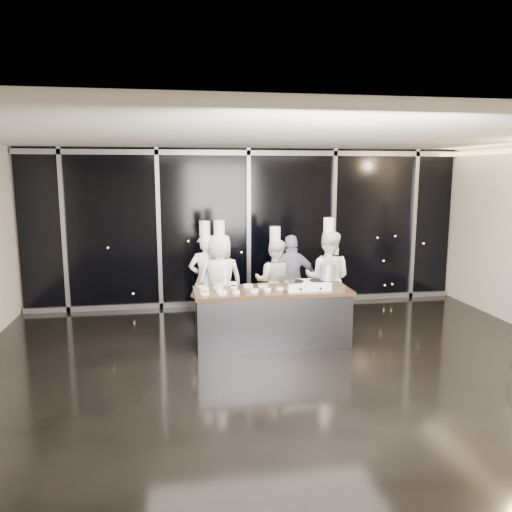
{
  "coord_description": "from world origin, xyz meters",
  "views": [
    {
      "loc": [
        -1.51,
        -6.62,
        2.72
      ],
      "look_at": [
        -0.21,
        1.2,
        1.38
      ],
      "focal_mm": 35.0,
      "sensor_mm": 36.0,
      "label": 1
    }
  ],
  "objects_px": {
    "stove": "(307,285)",
    "stock_pot": "(328,272)",
    "chef_far_left": "(205,278)",
    "chef_center": "(275,281)",
    "demo_counter": "(272,316)",
    "chef_right": "(328,278)",
    "frying_pan": "(285,280)",
    "guest": "(292,279)",
    "chef_left": "(220,280)"
  },
  "relations": [
    {
      "from": "chef_center",
      "to": "chef_left",
      "type": "bearing_deg",
      "value": 24.13
    },
    {
      "from": "demo_counter",
      "to": "chef_right",
      "type": "xyz_separation_m",
      "value": [
        1.17,
        0.82,
        0.41
      ]
    },
    {
      "from": "chef_center",
      "to": "chef_right",
      "type": "relative_size",
      "value": 0.91
    },
    {
      "from": "chef_far_left",
      "to": "stock_pot",
      "type": "bearing_deg",
      "value": 132.98
    },
    {
      "from": "demo_counter",
      "to": "guest",
      "type": "distance_m",
      "value": 1.25
    },
    {
      "from": "stock_pot",
      "to": "chef_left",
      "type": "bearing_deg",
      "value": 144.33
    },
    {
      "from": "demo_counter",
      "to": "frying_pan",
      "type": "distance_m",
      "value": 0.65
    },
    {
      "from": "stove",
      "to": "chef_far_left",
      "type": "height_order",
      "value": "chef_far_left"
    },
    {
      "from": "chef_left",
      "to": "chef_right",
      "type": "distance_m",
      "value": 1.91
    },
    {
      "from": "chef_right",
      "to": "chef_far_left",
      "type": "bearing_deg",
      "value": 13.78
    },
    {
      "from": "stove",
      "to": "frying_pan",
      "type": "bearing_deg",
      "value": -178.82
    },
    {
      "from": "frying_pan",
      "to": "guest",
      "type": "xyz_separation_m",
      "value": [
        0.38,
        1.14,
        -0.26
      ]
    },
    {
      "from": "stove",
      "to": "frying_pan",
      "type": "xyz_separation_m",
      "value": [
        -0.35,
        -0.01,
        0.1
      ]
    },
    {
      "from": "stove",
      "to": "chef_left",
      "type": "bearing_deg",
      "value": 136.74
    },
    {
      "from": "stock_pot",
      "to": "chef_right",
      "type": "distance_m",
      "value": 1.0
    },
    {
      "from": "stock_pot",
      "to": "chef_center",
      "type": "relative_size",
      "value": 0.14
    },
    {
      "from": "demo_counter",
      "to": "chef_left",
      "type": "distance_m",
      "value": 1.35
    },
    {
      "from": "chef_left",
      "to": "chef_right",
      "type": "height_order",
      "value": "chef_right"
    },
    {
      "from": "stove",
      "to": "chef_right",
      "type": "xyz_separation_m",
      "value": [
        0.63,
        0.89,
        -0.1
      ]
    },
    {
      "from": "chef_far_left",
      "to": "frying_pan",
      "type": "bearing_deg",
      "value": 119.81
    },
    {
      "from": "guest",
      "to": "stove",
      "type": "bearing_deg",
      "value": 90.11
    },
    {
      "from": "stove",
      "to": "chef_left",
      "type": "relative_size",
      "value": 0.37
    },
    {
      "from": "stove",
      "to": "stock_pot",
      "type": "distance_m",
      "value": 0.39
    },
    {
      "from": "frying_pan",
      "to": "stock_pot",
      "type": "xyz_separation_m",
      "value": [
        0.68,
        0.01,
        0.1
      ]
    },
    {
      "from": "frying_pan",
      "to": "stock_pot",
      "type": "distance_m",
      "value": 0.69
    },
    {
      "from": "chef_left",
      "to": "guest",
      "type": "relative_size",
      "value": 1.18
    },
    {
      "from": "demo_counter",
      "to": "chef_left",
      "type": "height_order",
      "value": "chef_left"
    },
    {
      "from": "frying_pan",
      "to": "chef_right",
      "type": "height_order",
      "value": "chef_right"
    },
    {
      "from": "demo_counter",
      "to": "chef_far_left",
      "type": "relative_size",
      "value": 1.31
    },
    {
      "from": "demo_counter",
      "to": "stock_pot",
      "type": "relative_size",
      "value": 10.01
    },
    {
      "from": "chef_far_left",
      "to": "chef_center",
      "type": "height_order",
      "value": "chef_far_left"
    },
    {
      "from": "chef_left",
      "to": "chef_right",
      "type": "relative_size",
      "value": 0.98
    },
    {
      "from": "chef_far_left",
      "to": "demo_counter",
      "type": "bearing_deg",
      "value": 116.73
    },
    {
      "from": "demo_counter",
      "to": "stock_pot",
      "type": "height_order",
      "value": "stock_pot"
    },
    {
      "from": "stove",
      "to": "chef_center",
      "type": "bearing_deg",
      "value": 101.41
    },
    {
      "from": "guest",
      "to": "frying_pan",
      "type": "bearing_deg",
      "value": 73.32
    },
    {
      "from": "demo_counter",
      "to": "chef_right",
      "type": "bearing_deg",
      "value": 35.17
    },
    {
      "from": "demo_counter",
      "to": "stove",
      "type": "distance_m",
      "value": 0.75
    },
    {
      "from": "stove",
      "to": "frying_pan",
      "type": "height_order",
      "value": "frying_pan"
    },
    {
      "from": "stock_pot",
      "to": "chef_left",
      "type": "xyz_separation_m",
      "value": [
        -1.6,
        1.15,
        -0.31
      ]
    },
    {
      "from": "frying_pan",
      "to": "chef_far_left",
      "type": "bearing_deg",
      "value": 130.18
    },
    {
      "from": "stock_pot",
      "to": "chef_left",
      "type": "height_order",
      "value": "chef_left"
    },
    {
      "from": "frying_pan",
      "to": "chef_right",
      "type": "relative_size",
      "value": 0.27
    },
    {
      "from": "stove",
      "to": "chef_center",
      "type": "height_order",
      "value": "chef_center"
    },
    {
      "from": "stock_pot",
      "to": "guest",
      "type": "bearing_deg",
      "value": 105.06
    },
    {
      "from": "stove",
      "to": "chef_center",
      "type": "distance_m",
      "value": 1.24
    },
    {
      "from": "chef_left",
      "to": "demo_counter",
      "type": "bearing_deg",
      "value": 116.27
    },
    {
      "from": "chef_left",
      "to": "chef_center",
      "type": "height_order",
      "value": "chef_left"
    },
    {
      "from": "stock_pot",
      "to": "chef_far_left",
      "type": "xyz_separation_m",
      "value": [
        -1.85,
        1.31,
        -0.32
      ]
    },
    {
      "from": "chef_center",
      "to": "guest",
      "type": "xyz_separation_m",
      "value": [
        0.3,
        -0.07,
        0.03
      ]
    }
  ]
}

